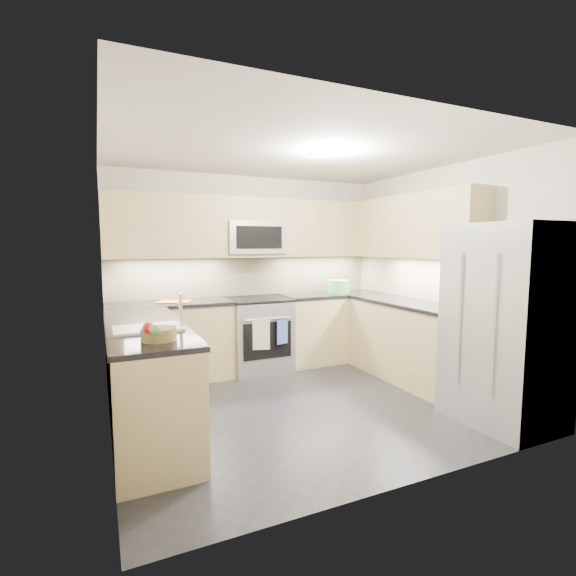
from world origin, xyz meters
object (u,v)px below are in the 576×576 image
object	(u,v)px
microwave	(254,238)
utensil_bowl	(339,286)
cutting_board	(174,302)
refrigerator	(505,325)
fruit_basket	(159,334)
gas_range	(258,335)

from	to	relation	value
microwave	utensil_bowl	size ratio (longest dim) A/B	2.44
cutting_board	refrigerator	bearing A→B (deg)	-44.28
refrigerator	cutting_board	size ratio (longest dim) A/B	4.87
microwave	refrigerator	distance (m)	3.04
cutting_board	fruit_basket	distance (m)	2.00
microwave	cutting_board	world-z (taller)	microwave
gas_range	refrigerator	xyz separation A→B (m)	(1.45, -2.43, 0.45)
gas_range	fruit_basket	distance (m)	2.49
gas_range	cutting_board	distance (m)	1.15
cutting_board	microwave	bearing A→B (deg)	6.52
gas_range	utensil_bowl	xyz separation A→B (m)	(1.22, 0.02, 0.57)
refrigerator	cutting_board	distance (m)	3.48
microwave	refrigerator	world-z (taller)	microwave
utensil_bowl	cutting_board	world-z (taller)	utensil_bowl
refrigerator	utensil_bowl	xyz separation A→B (m)	(-0.23, 2.44, 0.13)
utensil_bowl	fruit_basket	bearing A→B (deg)	-143.85
refrigerator	utensil_bowl	world-z (taller)	refrigerator
utensil_bowl	fruit_basket	world-z (taller)	utensil_bowl
refrigerator	gas_range	bearing A→B (deg)	120.88
cutting_board	fruit_basket	world-z (taller)	fruit_basket
cutting_board	fruit_basket	bearing A→B (deg)	-102.39
microwave	refrigerator	bearing A→B (deg)	-60.38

